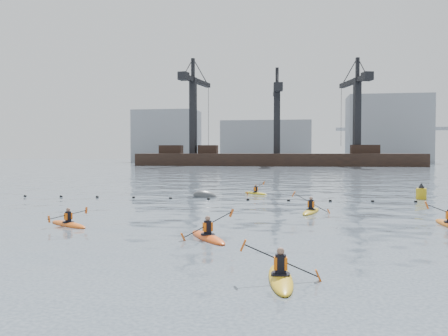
{
  "coord_description": "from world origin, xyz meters",
  "views": [
    {
      "loc": [
        4.36,
        -12.68,
        3.63
      ],
      "look_at": [
        0.88,
        10.89,
        2.8
      ],
      "focal_mm": 38.0,
      "sensor_mm": 36.0,
      "label": 1
    }
  ],
  "objects": [
    {
      "name": "ground",
      "position": [
        0.0,
        0.0,
        0.0
      ],
      "size": [
        400.0,
        400.0,
        0.0
      ],
      "primitive_type": "plane",
      "color": "#36424F",
      "rests_on": "ground"
    },
    {
      "name": "float_line",
      "position": [
        -0.5,
        22.53,
        0.03
      ],
      "size": [
        33.24,
        0.73,
        0.24
      ],
      "color": "black",
      "rests_on": "ground"
    },
    {
      "name": "barge_pier",
      "position": [
        -0.22,
        110.0,
        1.89
      ],
      "size": [
        72.0,
        19.3,
        29.5
      ],
      "color": "black",
      "rests_on": "ground"
    },
    {
      "name": "skyline",
      "position": [
        2.23,
        150.27,
        9.25
      ],
      "size": [
        141.0,
        28.0,
        22.0
      ],
      "color": "gray",
      "rests_on": "ground"
    },
    {
      "name": "kayaker_0",
      "position": [
        0.83,
        6.61,
        0.1
      ],
      "size": [
        2.35,
        3.24,
        1.32
      ],
      "rotation": [
        0.0,
        0.0,
        0.55
      ],
      "color": "#E95015",
      "rests_on": "ground"
    },
    {
      "name": "kayaker_1",
      "position": [
        4.01,
        0.63,
        0.1
      ],
      "size": [
        2.29,
        3.35,
        1.28
      ],
      "rotation": [
        0.0,
        0.0,
        0.1
      ],
      "color": "gold",
      "rests_on": "ground"
    },
    {
      "name": "kayaker_2",
      "position": [
        -6.58,
        9.08,
        0.09
      ],
      "size": [
        2.89,
        2.29,
        0.99
      ],
      "rotation": [
        0.0,
        0.0,
        0.96
      ],
      "color": "orange",
      "rests_on": "ground"
    },
    {
      "name": "kayaker_3",
      "position": [
        5.39,
        15.88,
        0.1
      ],
      "size": [
        2.3,
        3.4,
        1.35
      ],
      "rotation": [
        0.0,
        0.0,
        -0.25
      ],
      "color": "gold",
      "rests_on": "ground"
    },
    {
      "name": "kayaker_5",
      "position": [
        1.15,
        27.67,
        0.09
      ],
      "size": [
        2.43,
        2.45,
        1.16
      ],
      "rotation": [
        0.0,
        0.0,
        0.78
      ],
      "color": "gold",
      "rests_on": "ground"
    },
    {
      "name": "mooring_buoy",
      "position": [
        -2.62,
        24.43,
        0.0
      ],
      "size": [
        2.47,
        1.92,
        1.41
      ],
      "primitive_type": "ellipsoid",
      "rotation": [
        0.0,
        0.21,
        0.38
      ],
      "color": "#3E4043",
      "rests_on": "ground"
    },
    {
      "name": "nav_buoy",
      "position": [
        14.0,
        25.13,
        0.43
      ],
      "size": [
        0.77,
        0.77,
        1.41
      ],
      "color": "#BC8512",
      "rests_on": "ground"
    }
  ]
}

